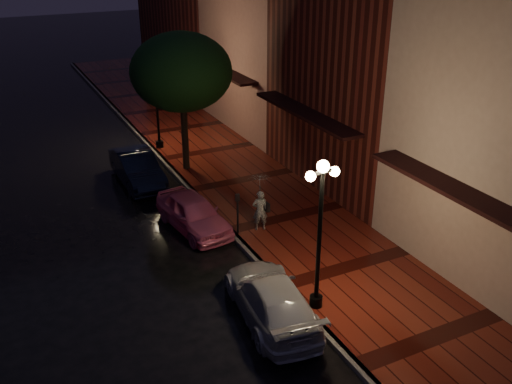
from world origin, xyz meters
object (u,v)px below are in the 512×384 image
streetlamp_near (320,227)px  parking_meter (238,210)px  navy_car (137,168)px  pink_car (193,213)px  silver_car (271,299)px  streetlamp_far (156,97)px  woman_with_umbrella (260,194)px  street_tree (182,74)px

streetlamp_near → parking_meter: streetlamp_near is taller
navy_car → pink_car: bearing=-82.6°
silver_car → parking_meter: size_ratio=2.89×
streetlamp_far → parking_meter: (-0.20, -9.31, -1.56)m
navy_car → silver_car: navy_car is taller
silver_car → parking_meter: parking_meter is taller
woman_with_umbrella → parking_meter: woman_with_umbrella is taller
streetlamp_near → navy_car: 11.01m
street_tree → pink_car: 6.46m
streetlamp_near → silver_car: bearing=169.1°
pink_car → silver_car: bearing=-96.4°
streetlamp_far → street_tree: bearing=-85.1°
parking_meter → woman_with_umbrella: bearing=-0.1°
navy_car → street_tree: bearing=8.2°
streetlamp_near → streetlamp_far: (0.00, 14.00, 0.00)m
navy_car → silver_car: bearing=-86.3°
street_tree → navy_car: bearing=-171.5°
woman_with_umbrella → navy_car: bearing=-50.2°
streetlamp_far → navy_car: (-1.99, -3.35, -1.93)m
street_tree → streetlamp_near: bearing=-91.3°
navy_car → silver_car: size_ratio=0.96×
navy_car → parking_meter: 6.24m
parking_meter → street_tree: bearing=92.0°
pink_car → woman_with_umbrella: (1.95, -1.29, 0.87)m
streetlamp_far → woman_with_umbrella: size_ratio=2.12×
street_tree → woman_with_umbrella: 6.96m
streetlamp_near → navy_car: (-1.99, 10.65, -1.93)m
navy_car → streetlamp_far: bearing=58.9°
silver_car → navy_car: bearing=-78.4°
street_tree → pink_car: size_ratio=1.58×
navy_car → silver_car: 10.44m
pink_car → navy_car: navy_car is taller
pink_car → parking_meter: 1.71m
pink_car → parking_meter: bearing=-53.6°
street_tree → silver_car: size_ratio=1.37×
woman_with_umbrella → street_tree: bearing=-70.3°
streetlamp_far → street_tree: 3.44m
streetlamp_near → street_tree: (0.26, 10.99, 1.64)m
streetlamp_near → pink_car: streetlamp_near is taller
street_tree → parking_meter: size_ratio=3.96×
streetlamp_near → street_tree: 11.12m
navy_car → woman_with_umbrella: (2.59, -6.05, 0.83)m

